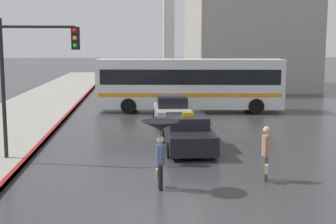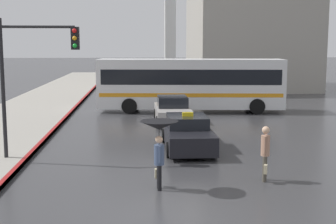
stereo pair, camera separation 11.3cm
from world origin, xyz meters
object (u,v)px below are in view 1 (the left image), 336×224
(sedan_red, at_px, (172,111))
(pedestrian_man, at_px, (266,150))
(traffic_light, at_px, (34,64))
(city_bus, at_px, (190,82))
(taxi, at_px, (188,134))
(pedestrian_with_umbrella, at_px, (160,133))

(sedan_red, xyz_separation_m, pedestrian_man, (2.00, -11.23, 0.32))
(sedan_red, distance_m, traffic_light, 10.34)
(sedan_red, xyz_separation_m, city_bus, (1.50, 4.45, 1.19))
(taxi, xyz_separation_m, traffic_light, (-5.69, -1.69, 2.92))
(taxi, relative_size, pedestrian_with_umbrella, 2.21)
(traffic_light, bearing_deg, pedestrian_man, -21.76)
(pedestrian_with_umbrella, distance_m, pedestrian_man, 3.46)
(pedestrian_man, bearing_deg, taxi, -136.96)
(city_bus, relative_size, pedestrian_with_umbrella, 5.80)
(taxi, height_order, sedan_red, taxi)
(taxi, height_order, pedestrian_man, pedestrian_man)
(traffic_light, bearing_deg, city_bus, 60.72)
(city_bus, distance_m, pedestrian_with_umbrella, 16.55)
(sedan_red, relative_size, pedestrian_with_umbrella, 2.17)
(pedestrian_with_umbrella, relative_size, pedestrian_man, 1.18)
(pedestrian_with_umbrella, height_order, traffic_light, traffic_light)
(city_bus, xyz_separation_m, traffic_light, (-7.09, -12.65, 1.70))
(pedestrian_man, bearing_deg, traffic_light, -90.63)
(sedan_red, relative_size, city_bus, 0.37)
(city_bus, bearing_deg, sedan_red, -13.14)
(city_bus, height_order, pedestrian_with_umbrella, city_bus)
(taxi, bearing_deg, traffic_light, 16.57)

